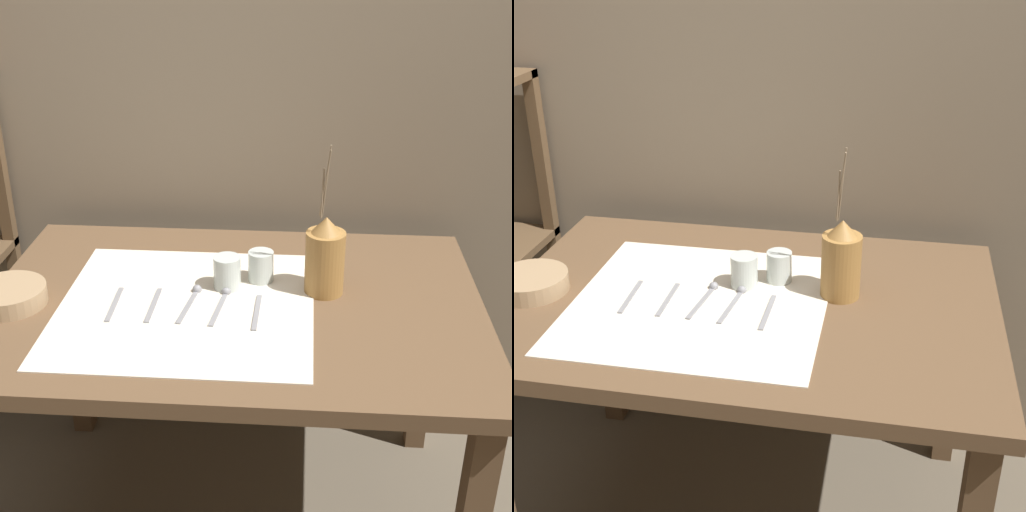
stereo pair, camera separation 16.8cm
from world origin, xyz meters
The scene contains 12 objects.
stone_wall_back centered at (0.00, 0.53, 1.20)m, with size 7.00×0.06×2.40m.
wooden_table centered at (0.00, 0.00, 0.63)m, with size 1.22×0.83×0.71m.
linen_cloth centered at (-0.11, -0.04, 0.72)m, with size 0.61×0.59×0.00m.
pitcher_with_flowers centered at (0.22, 0.06, 0.81)m, with size 0.10×0.10×0.39m.
wooden_bowl centered at (-0.54, -0.06, 0.74)m, with size 0.18×0.18×0.04m.
glass_tumbler_near centered at (-0.02, 0.06, 0.76)m, with size 0.07×0.07×0.08m.
glass_tumbler_far centered at (0.06, 0.10, 0.76)m, with size 0.06×0.06×0.08m.
knife_center centered at (-0.28, -0.05, 0.72)m, with size 0.02×0.16×0.00m.
fork_inner centered at (-0.19, -0.05, 0.72)m, with size 0.01×0.16×0.00m.
spoon_inner centered at (-0.10, 0.00, 0.72)m, with size 0.04×0.17×0.02m.
spoon_outer centered at (-0.02, -0.01, 0.72)m, with size 0.04×0.17×0.02m.
fork_outer centered at (0.06, -0.07, 0.72)m, with size 0.01×0.16×0.00m.
Camera 2 is at (0.34, -1.49, 1.57)m, focal length 50.00 mm.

